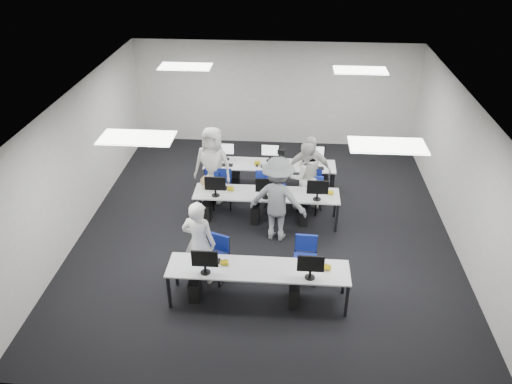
# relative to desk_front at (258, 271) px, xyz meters

# --- Properties ---
(room) EXTENTS (9.00, 9.02, 3.00)m
(room) POSITION_rel_desk_front_xyz_m (0.00, 2.40, 0.82)
(room) COLOR black
(room) RESTS_ON ground
(ceiling_panels) EXTENTS (5.20, 4.60, 0.02)m
(ceiling_panels) POSITION_rel_desk_front_xyz_m (0.00, 2.40, 2.30)
(ceiling_panels) COLOR white
(ceiling_panels) RESTS_ON room
(desk_front) EXTENTS (3.20, 0.70, 0.73)m
(desk_front) POSITION_rel_desk_front_xyz_m (0.00, 0.00, 0.00)
(desk_front) COLOR silver
(desk_front) RESTS_ON ground
(desk_mid) EXTENTS (3.20, 0.70, 0.73)m
(desk_mid) POSITION_rel_desk_front_xyz_m (0.00, 2.60, 0.00)
(desk_mid) COLOR silver
(desk_mid) RESTS_ON ground
(desk_back) EXTENTS (3.20, 0.70, 0.73)m
(desk_back) POSITION_rel_desk_front_xyz_m (0.00, 4.00, 0.00)
(desk_back) COLOR silver
(desk_back) RESTS_ON ground
(equipment_front) EXTENTS (2.51, 0.41, 1.19)m
(equipment_front) POSITION_rel_desk_front_xyz_m (-0.19, -0.02, -0.32)
(equipment_front) COLOR #0C27A5
(equipment_front) RESTS_ON desk_front
(equipment_mid) EXTENTS (2.91, 0.41, 1.19)m
(equipment_mid) POSITION_rel_desk_front_xyz_m (-0.19, 2.58, -0.32)
(equipment_mid) COLOR white
(equipment_mid) RESTS_ON desk_mid
(equipment_back) EXTENTS (2.91, 0.41, 1.19)m
(equipment_back) POSITION_rel_desk_front_xyz_m (0.19, 4.02, -0.32)
(equipment_back) COLOR white
(equipment_back) RESTS_ON desk_back
(chair_0) EXTENTS (0.58, 0.60, 0.89)m
(chair_0) POSITION_rel_desk_front_xyz_m (-0.86, 0.57, -0.40)
(chair_0) COLOR navy
(chair_0) RESTS_ON ground
(chair_1) EXTENTS (0.46, 0.49, 0.89)m
(chair_1) POSITION_rel_desk_front_xyz_m (0.84, 0.67, -0.40)
(chair_1) COLOR navy
(chair_1) RESTS_ON ground
(chair_2) EXTENTS (0.46, 0.50, 0.89)m
(chair_2) POSITION_rel_desk_front_xyz_m (-1.07, 3.18, -0.40)
(chair_2) COLOR navy
(chair_2) RESTS_ON ground
(chair_3) EXTENTS (0.49, 0.53, 0.94)m
(chair_3) POSITION_rel_desk_front_xyz_m (-0.06, 3.05, -0.38)
(chair_3) COLOR navy
(chair_3) RESTS_ON ground
(chair_4) EXTENTS (0.58, 0.61, 0.96)m
(chair_4) POSITION_rel_desk_front_xyz_m (0.97, 3.20, -0.38)
(chair_4) COLOR navy
(chair_4) RESTS_ON ground
(chair_5) EXTENTS (0.55, 0.57, 0.85)m
(chair_5) POSITION_rel_desk_front_xyz_m (-1.26, 3.53, -0.41)
(chair_5) COLOR navy
(chair_5) RESTS_ON ground
(chair_6) EXTENTS (0.51, 0.54, 0.87)m
(chair_6) POSITION_rel_desk_front_xyz_m (0.17, 3.34, -0.41)
(chair_6) COLOR navy
(chair_6) RESTS_ON ground
(chair_7) EXTENTS (0.46, 0.50, 0.89)m
(chair_7) POSITION_rel_desk_front_xyz_m (1.05, 3.34, -0.40)
(chair_7) COLOR navy
(chair_7) RESTS_ON ground
(handbag) EXTENTS (0.38, 0.27, 0.30)m
(handbag) POSITION_rel_desk_front_xyz_m (-1.31, 2.76, 0.20)
(handbag) COLOR tan
(handbag) RESTS_ON desk_mid
(student_0) EXTENTS (0.70, 0.53, 1.74)m
(student_0) POSITION_rel_desk_front_xyz_m (-1.12, 0.48, 0.19)
(student_0) COLOR silver
(student_0) RESTS_ON ground
(student_1) EXTENTS (0.97, 0.85, 1.68)m
(student_1) POSITION_rel_desk_front_xyz_m (0.83, 3.24, 0.16)
(student_1) COLOR silver
(student_1) RESTS_ON ground
(student_2) EXTENTS (1.02, 0.78, 1.86)m
(student_2) POSITION_rel_desk_front_xyz_m (-1.31, 3.48, 0.25)
(student_2) COLOR silver
(student_2) RESTS_ON ground
(student_3) EXTENTS (1.03, 0.45, 1.74)m
(student_3) POSITION_rel_desk_front_xyz_m (0.94, 3.44, 0.19)
(student_3) COLOR silver
(student_3) RESTS_ON ground
(photographer) EXTENTS (1.36, 0.97, 1.90)m
(photographer) POSITION_rel_desk_front_xyz_m (0.27, 2.00, 0.27)
(photographer) COLOR slate
(photographer) RESTS_ON ground
(dslr_camera) EXTENTS (0.18, 0.21, 0.10)m
(dslr_camera) POSITION_rel_desk_front_xyz_m (0.31, 2.17, 1.28)
(dslr_camera) COLOR black
(dslr_camera) RESTS_ON photographer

